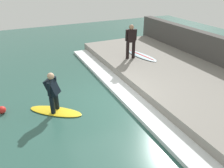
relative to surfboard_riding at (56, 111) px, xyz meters
name	(u,v)px	position (x,y,z in m)	size (l,w,h in m)	color
ground_plane	(102,103)	(1.64, -0.16, -0.03)	(28.00, 28.00, 0.00)	#2D564C
concrete_ledge	(181,79)	(5.29, -0.16, 0.19)	(4.40, 12.23, 0.44)	gray
wave_foam_crest	(127,95)	(2.70, -0.16, 0.04)	(0.77, 11.62, 0.13)	white
surfboard_riding	(56,111)	(0.00, 0.00, 0.00)	(1.82, 1.63, 0.06)	yellow
surfer_riding	(53,91)	(0.00, 0.00, 0.81)	(0.56, 0.55, 1.40)	black
surfer_waiting_near	(131,40)	(4.33, 2.50, 1.34)	(0.56, 0.34, 1.66)	black
surfboard_waiting_near	(142,56)	(5.00, 2.52, 0.44)	(0.95, 2.13, 0.07)	silver
marker_buoy	(2,110)	(-1.64, 0.70, 0.10)	(0.25, 0.25, 0.25)	red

